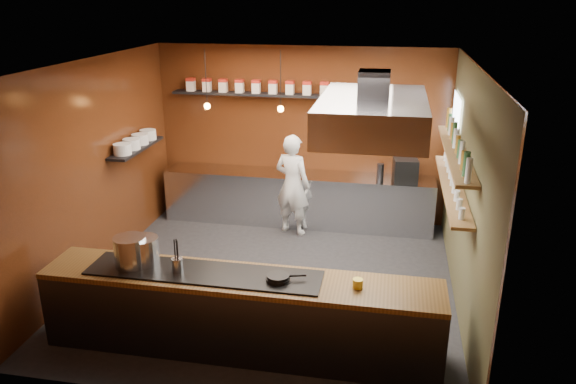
% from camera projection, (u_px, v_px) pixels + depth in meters
% --- Properties ---
extents(floor, '(5.00, 5.00, 0.00)m').
position_uv_depth(floor, '(271.00, 281.00, 7.86)').
color(floor, black).
rests_on(floor, ground).
extents(back_wall, '(5.00, 0.00, 5.00)m').
position_uv_depth(back_wall, '(301.00, 135.00, 9.66)').
color(back_wall, '#3A1B0A').
rests_on(back_wall, ground).
extents(left_wall, '(0.00, 5.00, 5.00)m').
position_uv_depth(left_wall, '(95.00, 169.00, 7.79)').
color(left_wall, '#3A1B0A').
rests_on(left_wall, ground).
extents(right_wall, '(0.00, 5.00, 5.00)m').
position_uv_depth(right_wall, '(468.00, 192.00, 6.91)').
color(right_wall, brown).
rests_on(right_wall, ground).
extents(ceiling, '(5.00, 5.00, 0.00)m').
position_uv_depth(ceiling, '(269.00, 64.00, 6.85)').
color(ceiling, silver).
rests_on(ceiling, back_wall).
extents(window_pane, '(0.00, 1.00, 1.00)m').
position_uv_depth(window_pane, '(455.00, 129.00, 8.36)').
color(window_pane, white).
rests_on(window_pane, right_wall).
extents(prep_counter, '(4.60, 0.65, 0.90)m').
position_uv_depth(prep_counter, '(298.00, 198.00, 9.71)').
color(prep_counter, silver).
rests_on(prep_counter, floor).
extents(pass_counter, '(4.40, 0.72, 0.94)m').
position_uv_depth(pass_counter, '(240.00, 313.00, 6.22)').
color(pass_counter, '#38383D').
rests_on(pass_counter, floor).
extents(tin_shelf, '(2.60, 0.26, 0.04)m').
position_uv_depth(tin_shelf, '(248.00, 94.00, 9.46)').
color(tin_shelf, black).
rests_on(tin_shelf, back_wall).
extents(plate_shelf, '(0.30, 1.40, 0.04)m').
position_uv_depth(plate_shelf, '(136.00, 148.00, 8.67)').
color(plate_shelf, black).
rests_on(plate_shelf, left_wall).
extents(bottle_shelf_upper, '(0.26, 2.80, 0.04)m').
position_uv_depth(bottle_shelf_upper, '(456.00, 152.00, 7.08)').
color(bottle_shelf_upper, olive).
rests_on(bottle_shelf_upper, right_wall).
extents(bottle_shelf_lower, '(0.26, 2.80, 0.04)m').
position_uv_depth(bottle_shelf_lower, '(452.00, 187.00, 7.24)').
color(bottle_shelf_lower, olive).
rests_on(bottle_shelf_lower, right_wall).
extents(extractor_hood, '(1.20, 2.00, 0.72)m').
position_uv_depth(extractor_hood, '(373.00, 114.00, 6.42)').
color(extractor_hood, '#38383D').
rests_on(extractor_hood, ceiling).
extents(pendant_left, '(0.10, 0.10, 0.95)m').
position_uv_depth(pendant_left, '(207.00, 103.00, 8.95)').
color(pendant_left, black).
rests_on(pendant_left, ceiling).
extents(pendant_right, '(0.10, 0.10, 0.95)m').
position_uv_depth(pendant_right, '(281.00, 106.00, 8.74)').
color(pendant_right, black).
rests_on(pendant_right, ceiling).
extents(storage_tins, '(2.43, 0.13, 0.22)m').
position_uv_depth(storage_tins, '(256.00, 86.00, 9.39)').
color(storage_tins, beige).
rests_on(storage_tins, tin_shelf).
extents(plate_stacks, '(0.26, 1.16, 0.16)m').
position_uv_depth(plate_stacks, '(136.00, 142.00, 8.64)').
color(plate_stacks, silver).
rests_on(plate_stacks, plate_shelf).
extents(bottles, '(0.06, 2.66, 0.24)m').
position_uv_depth(bottles, '(457.00, 141.00, 7.03)').
color(bottles, silver).
rests_on(bottles, bottle_shelf_upper).
extents(wine_glasses, '(0.07, 2.37, 0.13)m').
position_uv_depth(wine_glasses, '(453.00, 181.00, 7.21)').
color(wine_glasses, silver).
rests_on(wine_glasses, bottle_shelf_lower).
extents(stockpot_large, '(0.45, 0.45, 0.35)m').
position_uv_depth(stockpot_large, '(131.00, 252.00, 6.21)').
color(stockpot_large, '#BBBDC2').
rests_on(stockpot_large, pass_counter).
extents(stockpot_small, '(0.43, 0.43, 0.31)m').
position_uv_depth(stockpot_small, '(144.00, 251.00, 6.27)').
color(stockpot_small, silver).
rests_on(stockpot_small, pass_counter).
extents(utensil_crock, '(0.13, 0.13, 0.16)m').
position_uv_depth(utensil_crock, '(177.00, 265.00, 6.11)').
color(utensil_crock, '#BBBDC2').
rests_on(utensil_crock, pass_counter).
extents(frying_pan, '(0.42, 0.26, 0.06)m').
position_uv_depth(frying_pan, '(279.00, 278.00, 5.94)').
color(frying_pan, black).
rests_on(frying_pan, pass_counter).
extents(butter_jar, '(0.12, 0.12, 0.10)m').
position_uv_depth(butter_jar, '(358.00, 283.00, 5.83)').
color(butter_jar, yellow).
rests_on(butter_jar, pass_counter).
extents(espresso_machine, '(0.42, 0.40, 0.38)m').
position_uv_depth(espresso_machine, '(405.00, 170.00, 9.12)').
color(espresso_machine, black).
rests_on(espresso_machine, prep_counter).
extents(chef, '(0.72, 0.59, 1.69)m').
position_uv_depth(chef, '(292.00, 185.00, 9.19)').
color(chef, white).
rests_on(chef, floor).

